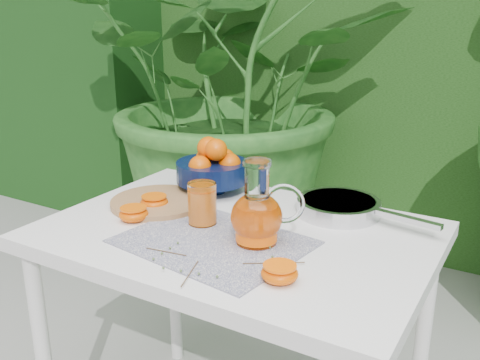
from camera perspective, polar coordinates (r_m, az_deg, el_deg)
The scene contains 11 objects.
hedge_backdrop at distance 3.24m, azimuth 22.10°, elevation 14.70°, with size 8.00×1.65×2.50m.
potted_plant_left at distance 2.75m, azimuth 0.12°, elevation 10.41°, with size 1.89×1.89×1.89m, color #215C1F.
white_table at distance 1.45m, azimuth -0.40°, elevation -8.21°, with size 1.00×0.70×0.75m.
placemat at distance 1.34m, azimuth -2.86°, elevation -6.59°, with size 0.44×0.34×0.00m, color #0C1043.
cutting_board at distance 1.59m, azimuth -8.72°, elevation -2.35°, with size 0.28×0.28×0.02m, color #A27349.
fruit_bowl at distance 1.67m, azimuth -2.91°, elevation 1.40°, with size 0.26×0.26×0.18m.
juice_pitcher at distance 1.30m, azimuth 1.89°, elevation -3.73°, with size 0.19×0.17×0.21m.
juice_tumbler at distance 1.42m, azimuth -4.05°, elevation -2.60°, with size 0.08×0.08×0.11m.
saute_pan at distance 1.53m, azimuth 10.58°, elevation -2.77°, with size 0.42×0.27×0.04m.
orange_halves at distance 1.39m, azimuth -6.28°, elevation -4.85°, with size 0.59×0.29×0.04m.
thyme_sprigs at distance 1.22m, azimuth -3.01°, elevation -8.72°, with size 0.36×0.26×0.01m.
Camera 1 is at (0.57, -1.14, 1.31)m, focal length 40.00 mm.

